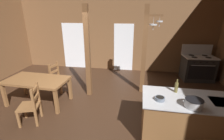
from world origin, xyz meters
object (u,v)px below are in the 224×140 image
Objects in this scene: ladderback_chair_by_post at (31,105)px; mixing_bowl_on_counter at (160,99)px; kitchen_island at (195,119)px; bottle_tall_on_counter at (176,87)px; stockpot_on_counter at (194,103)px; dining_table at (37,82)px; ladderback_chair_near_window at (58,78)px; stove_range at (197,68)px.

mixing_bowl_on_counter is (2.87, -0.07, 0.49)m from ladderback_chair_by_post.
kitchen_island is 7.39× the size of bottle_tall_on_counter.
bottle_tall_on_counter is at bearing 108.91° from stockpot_on_counter.
ladderback_chair_by_post is (0.35, -0.83, -0.20)m from dining_table.
bottle_tall_on_counter is at bearing -21.45° from ladderback_chair_near_window.
kitchen_island is at bearing -22.84° from ladderback_chair_near_window.
kitchen_island is 1.65× the size of stove_range.
ladderback_chair_by_post is 3.23× the size of bottle_tall_on_counter.
mixing_bowl_on_counter reaches higher than ladderback_chair_near_window.
stockpot_on_counter is at bearing -15.47° from mixing_bowl_on_counter.
ladderback_chair_by_post is at bearing -178.93° from kitchen_island.
stove_range is 3.47m from bottle_tall_on_counter.
stockpot_on_counter is (-0.20, -0.29, 0.53)m from kitchen_island.
dining_table is 1.84× the size of ladderback_chair_near_window.
kitchen_island is at bearing 56.02° from stockpot_on_counter.
stockpot_on_counter is (3.43, -0.22, 0.53)m from ladderback_chair_by_post.
kitchen_island is at bearing 1.07° from ladderback_chair_by_post.
stockpot_on_counter is at bearing -3.75° from ladderback_chair_by_post.
mixing_bowl_on_counter is (-1.84, -3.49, 0.46)m from stove_range.
ladderback_chair_by_post is at bearing -84.23° from ladderback_chair_near_window.
ladderback_chair_near_window is 2.51× the size of stockpot_on_counter.
stockpot_on_counter is (-1.28, -3.65, 0.50)m from stove_range.
dining_table is 3.65m from bottle_tall_on_counter.
kitchen_island is at bearing -107.90° from stove_range.
kitchen_island reaches higher than dining_table.
mixing_bowl_on_counter is (3.04, -1.74, 0.49)m from ladderback_chair_near_window.
ladderback_chair_by_post is 5.06× the size of mixing_bowl_on_counter.
mixing_bowl_on_counter is at bearing -133.17° from bottle_tall_on_counter.
dining_table is (-5.07, -2.59, 0.17)m from stove_range.
bottle_tall_on_counter reaches higher than mixing_bowl_on_counter.
kitchen_island is at bearing -33.87° from bottle_tall_on_counter.
bottle_tall_on_counter is (3.41, -1.34, 0.57)m from ladderback_chair_near_window.
stove_range is at bearing 27.07° from dining_table.
bottle_tall_on_counter reaches higher than stockpot_on_counter.
stove_range is 3.97m from mixing_bowl_on_counter.
dining_table is 4.61× the size of stockpot_on_counter.
kitchen_island is 2.29× the size of ladderback_chair_by_post.
stove_range reaches higher than ladderback_chair_near_window.
stockpot_on_counter is at bearing -109.36° from stove_range.
ladderback_chair_near_window and ladderback_chair_by_post have the same top height.
ladderback_chair_by_post is at bearing 176.25° from stockpot_on_counter.
bottle_tall_on_counter is at bearing 146.13° from kitchen_island.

